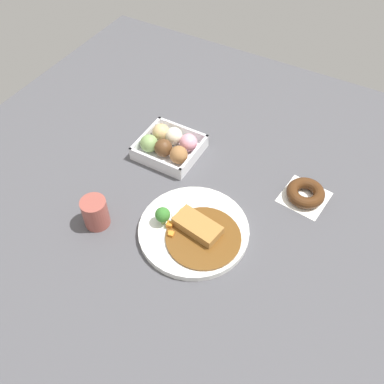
{
  "coord_description": "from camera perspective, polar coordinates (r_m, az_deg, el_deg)",
  "views": [
    {
      "loc": [
        0.32,
        -0.58,
        0.9
      ],
      "look_at": [
        -0.04,
        0.06,
        0.03
      ],
      "focal_mm": 40.08,
      "sensor_mm": 36.0,
      "label": 1
    }
  ],
  "objects": [
    {
      "name": "ground_plane",
      "position": [
        1.12,
        0.31,
        -3.91
      ],
      "size": [
        1.6,
        1.6,
        0.0
      ],
      "primitive_type": "plane",
      "color": "#4C4C51"
    },
    {
      "name": "curry_plate",
      "position": [
        1.08,
        0.25,
        -5.09
      ],
      "size": [
        0.28,
        0.28,
        0.07
      ],
      "color": "white",
      "rests_on": "ground_plane"
    },
    {
      "name": "donut_box",
      "position": [
        1.27,
        -3.05,
        6.25
      ],
      "size": [
        0.17,
        0.16,
        0.06
      ],
      "color": "white",
      "rests_on": "ground_plane"
    },
    {
      "name": "chocolate_ring_donut",
      "position": [
        1.19,
        14.86,
        -0.16
      ],
      "size": [
        0.13,
        0.13,
        0.03
      ],
      "color": "white",
      "rests_on": "ground_plane"
    },
    {
      "name": "coffee_mug",
      "position": [
        1.11,
        -12.74,
        -2.68
      ],
      "size": [
        0.07,
        0.07,
        0.08
      ],
      "primitive_type": "cylinder",
      "color": "#9E4C42",
      "rests_on": "ground_plane"
    }
  ]
}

